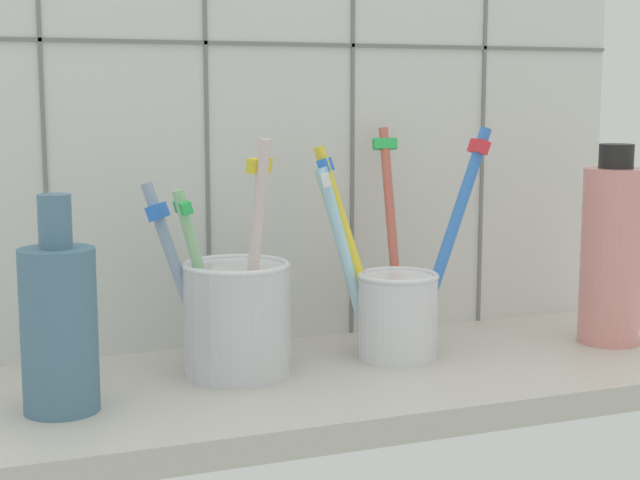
# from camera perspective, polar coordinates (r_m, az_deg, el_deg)

# --- Properties ---
(counter_slab) EXTENTS (0.64, 0.22, 0.02)m
(counter_slab) POSITION_cam_1_polar(r_m,az_deg,el_deg) (0.75, 0.59, -8.41)
(counter_slab) COLOR #BCB7AD
(counter_slab) RESTS_ON ground
(tile_wall_back) EXTENTS (0.64, 0.02, 0.45)m
(tile_wall_back) POSITION_cam_1_polar(r_m,az_deg,el_deg) (0.83, -2.49, 8.20)
(tile_wall_back) COLOR silver
(tile_wall_back) RESTS_ON ground
(toothbrush_cup_left) EXTENTS (0.11, 0.08, 0.18)m
(toothbrush_cup_left) POSITION_cam_1_polar(r_m,az_deg,el_deg) (0.74, -4.92, -4.26)
(toothbrush_cup_left) COLOR silver
(toothbrush_cup_left) RESTS_ON counter_slab
(toothbrush_cup_right) EXTENTS (0.14, 0.11, 0.18)m
(toothbrush_cup_right) POSITION_cam_1_polar(r_m,az_deg,el_deg) (0.79, 4.27, -3.36)
(toothbrush_cup_right) COLOR silver
(toothbrush_cup_right) RESTS_ON counter_slab
(ceramic_vase) EXTENTS (0.05, 0.05, 0.15)m
(ceramic_vase) POSITION_cam_1_polar(r_m,az_deg,el_deg) (0.67, -14.87, -4.74)
(ceramic_vase) COLOR slate
(ceramic_vase) RESTS_ON counter_slab
(soap_bottle) EXTENTS (0.05, 0.05, 0.17)m
(soap_bottle) POSITION_cam_1_polar(r_m,az_deg,el_deg) (0.86, 16.36, -0.64)
(soap_bottle) COLOR #E18C87
(soap_bottle) RESTS_ON counter_slab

